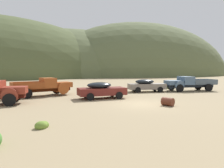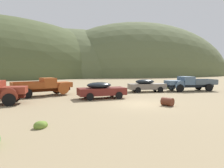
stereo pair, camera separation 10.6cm
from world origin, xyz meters
name	(u,v)px [view 2 (the right image)]	position (x,y,z in m)	size (l,w,h in m)	color
ground_plane	(141,104)	(0.00, 0.00, 0.00)	(300.00, 300.00, 0.00)	#998460
hill_far_right	(78,76)	(21.20, 77.39, 0.00)	(93.24, 64.72, 42.49)	#56603D
hill_center	(147,75)	(53.60, 65.44, 0.00)	(102.14, 56.22, 51.08)	#56603D
truck_oxide_orange	(47,86)	(-5.63, 9.00, 1.01)	(6.16, 2.97, 1.89)	#51220D
car_oxblood	(103,90)	(-1.28, 4.25, 0.82)	(4.98, 2.58, 1.57)	maroon
car_primer_gray	(148,85)	(6.13, 6.60, 0.82)	(5.09, 3.19, 1.57)	slate
truck_chalk_blue	(187,83)	(11.17, 4.95, 1.00)	(6.85, 4.07, 1.89)	#262D39
oil_drum_foreground	(167,102)	(1.26, -1.65, 0.32)	(0.85, 0.99, 0.63)	#5B2819
bush_front_left	(169,87)	(11.57, 8.46, 0.18)	(0.82, 0.72, 0.71)	olive
bush_back_edge	(41,125)	(-8.08, -2.93, 0.11)	(0.68, 0.60, 0.43)	olive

